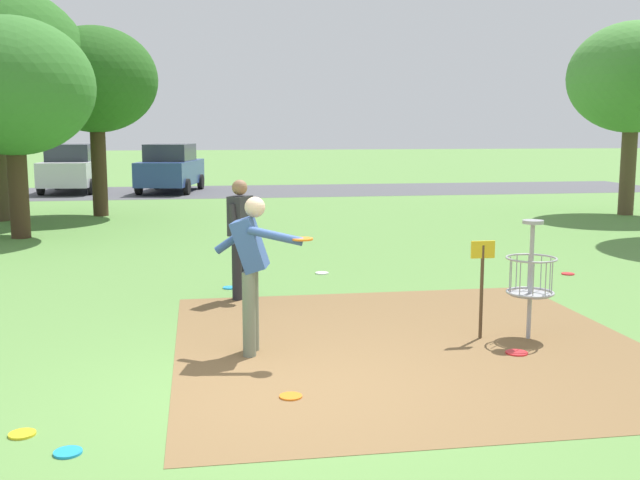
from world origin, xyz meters
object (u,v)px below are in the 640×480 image
player_throwing (252,264)px  frisbee_scattered_b (517,353)px  tree_mid_center (633,78)px  tree_near_right (12,87)px  tree_far_left (95,81)px  player_foreground_watching (241,232)px  parked_car_center_left (171,168)px  frisbee_far_right (291,396)px  frisbee_by_tee (230,288)px  frisbee_far_left (22,434)px  frisbee_near_basket (568,274)px  disc_golf_basket (525,275)px  frisbee_mid_grass (68,452)px  frisbee_scattered_a (322,273)px  parked_car_leftmost (73,168)px

player_throwing → frisbee_scattered_b: player_throwing is taller
tree_mid_center → tree_near_right: bearing=-172.8°
tree_far_left → player_foreground_watching: bearing=-73.4°
parked_car_center_left → frisbee_far_right: bearing=-85.5°
tree_near_right → parked_car_center_left: 12.56m
frisbee_by_tee → frisbee_scattered_b: size_ratio=0.87×
player_throwing → tree_mid_center: size_ratio=0.32×
player_foreground_watching → parked_car_center_left: parked_car_center_left is taller
player_foreground_watching → parked_car_center_left: bearing=94.9°
frisbee_far_left → parked_car_center_left: bearing=89.0°
frisbee_near_basket → disc_golf_basket: bearing=-124.3°
frisbee_by_tee → parked_car_center_left: bearing=94.6°
frisbee_by_tee → frisbee_near_basket: bearing=1.9°
frisbee_mid_grass → tree_near_right: bearing=103.8°
tree_far_left → parked_car_center_left: tree_far_left is taller
player_throwing → frisbee_near_basket: bearing=32.9°
frisbee_scattered_a → parked_car_leftmost: (-6.76, 17.70, 0.91)m
frisbee_scattered_b → frisbee_scattered_a: bearing=105.6°
disc_golf_basket → frisbee_scattered_a: (-1.66, 4.26, -0.74)m
disc_golf_basket → parked_car_center_left: size_ratio=0.31×
disc_golf_basket → frisbee_far_right: size_ratio=6.64×
frisbee_far_right → frisbee_scattered_b: bearing=19.7°
tree_near_right → tree_far_left: (1.23, 4.14, 0.41)m
frisbee_scattered_b → tree_far_left: size_ratio=0.05×
frisbee_far_right → tree_mid_center: bearing=49.2°
player_foreground_watching → tree_near_right: bearing=123.4°
tree_far_left → parked_car_leftmost: 9.04m
frisbee_by_tee → parked_car_leftmost: size_ratio=0.05×
frisbee_near_basket → parked_car_leftmost: parked_car_leftmost is taller
tree_far_left → parked_car_center_left: size_ratio=1.16×
disc_golf_basket → frisbee_far_left: disc_golf_basket is taller
frisbee_scattered_a → parked_car_center_left: size_ratio=0.05×
disc_golf_basket → tree_near_right: size_ratio=0.29×
tree_mid_center → frisbee_scattered_b: bearing=-125.6°
frisbee_far_left → frisbee_mid_grass: bearing=-44.7°
player_throwing → frisbee_by_tee: size_ratio=8.25×
player_foreground_watching → parked_car_leftmost: parked_car_leftmost is taller
player_throwing → parked_car_center_left: (-1.56, 21.52, -0.06)m
player_foreground_watching → tree_near_right: size_ratio=0.35×
disc_golf_basket → tree_mid_center: 14.47m
player_foreground_watching → player_throwing: bearing=-90.8°
disc_golf_basket → parked_car_leftmost: bearing=111.0°
frisbee_mid_grass → tree_near_right: tree_near_right is taller
frisbee_by_tee → frisbee_far_left: bearing=-109.5°
frisbee_mid_grass → parked_car_leftmost: parked_car_leftmost is taller
frisbee_scattered_a → frisbee_scattered_b: (1.34, -4.81, 0.00)m
frisbee_scattered_a → tree_mid_center: size_ratio=0.04×
player_throwing → frisbee_near_basket: size_ratio=8.04×
frisbee_far_right → frisbee_scattered_b: size_ratio=0.87×
frisbee_mid_grass → tree_near_right: 12.64m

